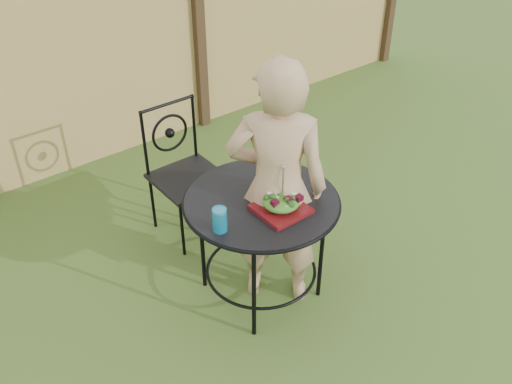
{
  "coord_description": "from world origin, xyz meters",
  "views": [
    {
      "loc": [
        -1.36,
        -2.04,
        2.66
      ],
      "look_at": [
        0.32,
        0.08,
        0.75
      ],
      "focal_mm": 40.0,
      "sensor_mm": 36.0,
      "label": 1
    }
  ],
  "objects_px": {
    "patio_table": "(261,218)",
    "diner": "(277,189)",
    "patio_chair": "(184,169)",
    "salad_plate": "(281,209)"
  },
  "relations": [
    {
      "from": "diner",
      "to": "patio_chair",
      "type": "bearing_deg",
      "value": -41.99
    },
    {
      "from": "patio_table",
      "to": "diner",
      "type": "height_order",
      "value": "diner"
    },
    {
      "from": "patio_table",
      "to": "diner",
      "type": "xyz_separation_m",
      "value": [
        0.07,
        -0.05,
        0.21
      ]
    },
    {
      "from": "patio_table",
      "to": "patio_chair",
      "type": "distance_m",
      "value": 0.86
    },
    {
      "from": "patio_chair",
      "to": "salad_plate",
      "type": "xyz_separation_m",
      "value": [
        0.02,
        -1.01,
        0.23
      ]
    },
    {
      "from": "patio_chair",
      "to": "salad_plate",
      "type": "height_order",
      "value": "patio_chair"
    },
    {
      "from": "diner",
      "to": "salad_plate",
      "type": "xyz_separation_m",
      "value": [
        -0.05,
        -0.1,
        -0.06
      ]
    },
    {
      "from": "patio_table",
      "to": "salad_plate",
      "type": "relative_size",
      "value": 3.42
    },
    {
      "from": "patio_chair",
      "to": "diner",
      "type": "relative_size",
      "value": 0.59
    },
    {
      "from": "patio_table",
      "to": "diner",
      "type": "relative_size",
      "value": 0.58
    }
  ]
}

